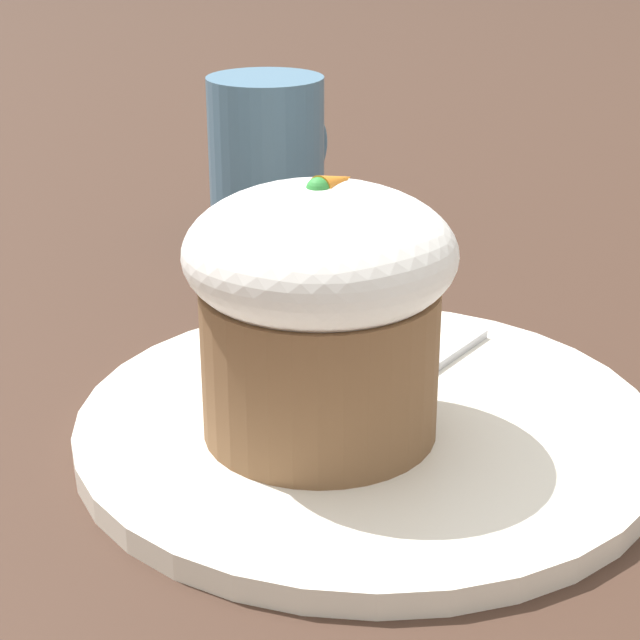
# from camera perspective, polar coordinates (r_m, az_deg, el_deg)

# --- Properties ---
(ground_plane) EXTENTS (4.00, 4.00, 0.00)m
(ground_plane) POSITION_cam_1_polar(r_m,az_deg,el_deg) (0.44, 2.49, -6.18)
(ground_plane) COLOR #3D281E
(dessert_plate) EXTENTS (0.23, 0.23, 0.01)m
(dessert_plate) POSITION_cam_1_polar(r_m,az_deg,el_deg) (0.43, 2.50, -5.60)
(dessert_plate) COLOR white
(dessert_plate) RESTS_ON ground_plane
(carrot_cake) EXTENTS (0.10, 0.10, 0.10)m
(carrot_cake) POSITION_cam_1_polar(r_m,az_deg,el_deg) (0.40, 0.00, 0.76)
(carrot_cake) COLOR brown
(carrot_cake) RESTS_ON dessert_plate
(spoon) EXTENTS (0.13, 0.04, 0.01)m
(spoon) POSITION_cam_1_polar(r_m,az_deg,el_deg) (0.44, 2.54, -4.12)
(spoon) COLOR #B7B7BC
(spoon) RESTS_ON dessert_plate
(coffee_cup) EXTENTS (0.10, 0.07, 0.10)m
(coffee_cup) POSITION_cam_1_polar(r_m,az_deg,el_deg) (0.66, -2.80, 8.53)
(coffee_cup) COLOR teal
(coffee_cup) RESTS_ON ground_plane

